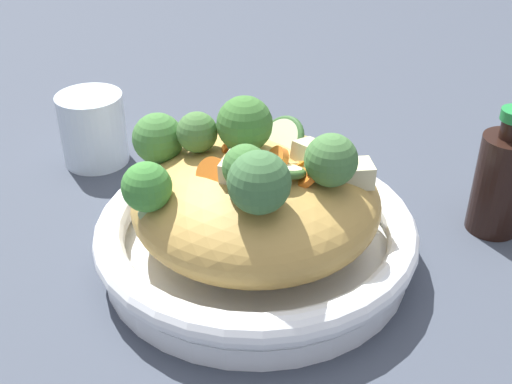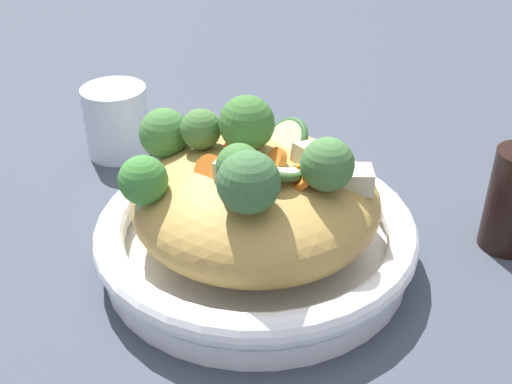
{
  "view_description": "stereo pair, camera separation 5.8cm",
  "coord_description": "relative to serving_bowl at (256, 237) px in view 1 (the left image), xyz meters",
  "views": [
    {
      "loc": [
        0.49,
        -0.02,
        0.38
      ],
      "look_at": [
        0.0,
        0.0,
        0.08
      ],
      "focal_mm": 45.78,
      "sensor_mm": 36.0,
      "label": 1
    },
    {
      "loc": [
        0.49,
        0.04,
        0.38
      ],
      "look_at": [
        0.0,
        0.0,
        0.08
      ],
      "focal_mm": 45.78,
      "sensor_mm": 36.0,
      "label": 2
    }
  ],
  "objects": [
    {
      "name": "ground_plane",
      "position": [
        0.0,
        0.0,
        -0.03
      ],
      "size": [
        3.0,
        3.0,
        0.0
      ],
      "primitive_type": "plane",
      "color": "#3A414D"
    },
    {
      "name": "serving_bowl",
      "position": [
        0.0,
        0.0,
        0.0
      ],
      "size": [
        0.3,
        0.3,
        0.05
      ],
      "color": "white",
      "rests_on": "ground_plane"
    },
    {
      "name": "noodle_heap",
      "position": [
        -0.0,
        0.0,
        0.04
      ],
      "size": [
        0.22,
        0.22,
        0.09
      ],
      "color": "#B99146",
      "rests_on": "serving_bowl"
    },
    {
      "name": "broccoli_florets",
      "position": [
        0.02,
        -0.02,
        0.1
      ],
      "size": [
        0.16,
        0.2,
        0.08
      ],
      "color": "#8EB469",
      "rests_on": "serving_bowl"
    },
    {
      "name": "carrot_coins",
      "position": [
        0.01,
        0.01,
        0.08
      ],
      "size": [
        0.07,
        0.11,
        0.03
      ],
      "color": "orange",
      "rests_on": "serving_bowl"
    },
    {
      "name": "zucchini_slices",
      "position": [
        -0.01,
        0.01,
        0.09
      ],
      "size": [
        0.12,
        0.09,
        0.04
      ],
      "color": "beige",
      "rests_on": "serving_bowl"
    },
    {
      "name": "chicken_chunks",
      "position": [
        0.01,
        0.03,
        0.08
      ],
      "size": [
        0.07,
        0.13,
        0.04
      ],
      "color": "beige",
      "rests_on": "serving_bowl"
    },
    {
      "name": "soy_sauce_bottle",
      "position": [
        -0.04,
        0.24,
        0.03
      ],
      "size": [
        0.05,
        0.05,
        0.13
      ],
      "color": "black",
      "rests_on": "ground_plane"
    },
    {
      "name": "drinking_glass",
      "position": [
        -0.2,
        -0.18,
        0.02
      ],
      "size": [
        0.08,
        0.08,
        0.08
      ],
      "color": "silver",
      "rests_on": "ground_plane"
    }
  ]
}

